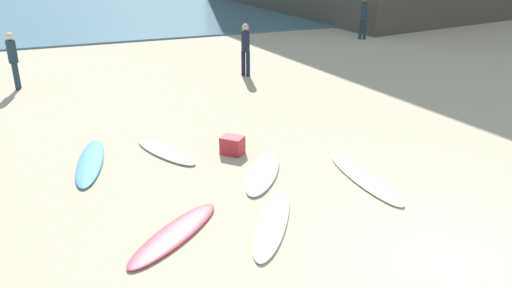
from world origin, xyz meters
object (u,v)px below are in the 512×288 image
surfboard_0 (174,234)px  beachgoer_near (246,47)px  beachgoer_far (364,16)px  surfboard_3 (166,152)px  beach_cooler (232,145)px  surfboard_2 (365,178)px  surfboard_4 (272,222)px  surfboard_5 (90,162)px  surfboard_1 (263,173)px  beachgoer_mid (13,58)px

surfboard_0 → beachgoer_near: (4.43, 8.94, 0.95)m
beachgoer_far → surfboard_3: bearing=-105.6°
beachgoer_far → beach_cooler: (-9.63, -10.23, -0.85)m
surfboard_2 → surfboard_4: 2.52m
beachgoer_far → surfboard_5: bearing=-109.5°
beachgoer_near → beachgoer_far: bearing=-92.5°
surfboard_1 → surfboard_4: 1.90m
surfboard_2 → beachgoer_far: (7.57, 12.39, 1.01)m
surfboard_1 → surfboard_3: size_ratio=1.05×
surfboard_3 → beachgoer_near: size_ratio=1.14×
surfboard_4 → beachgoer_mid: size_ratio=1.37×
surfboard_1 → surfboard_3: (-1.64, 1.77, -0.00)m
surfboard_0 → surfboard_2: surfboard_0 is taller
beachgoer_near → surfboard_5: bearing=102.6°
beachgoer_mid → beach_cooler: beachgoer_mid is taller
beachgoer_far → surfboard_4: bearing=-93.7°
beachgoer_far → beach_cooler: size_ratio=3.94×
surfboard_0 → surfboard_1: bearing=85.5°
surfboard_1 → beachgoer_mid: 9.78m
surfboard_1 → beachgoer_near: 7.73m
surfboard_0 → beachgoer_far: bearing=97.7°
surfboard_4 → surfboard_2: bearing=51.5°
surfboard_3 → beachgoer_near: (3.89, 5.56, 0.95)m
surfboard_5 → surfboard_2: bearing=-18.2°
surfboard_0 → surfboard_3: (0.54, 3.37, 0.00)m
surfboard_3 → beachgoer_mid: size_ratio=1.14×
beachgoer_mid → surfboard_5: bearing=21.4°
surfboard_0 → surfboard_2: 4.05m
surfboard_2 → beachgoer_near: size_ratio=1.43×
surfboard_4 → beachgoer_near: bearing=104.0°
surfboard_1 → beachgoer_near: bearing=105.0°
surfboard_1 → beach_cooler: 1.26m
beachgoer_far → beachgoer_near: bearing=-116.9°
surfboard_0 → surfboard_1: surfboard_1 is taller
surfboard_4 → beachgoer_mid: beachgoer_mid is taller
surfboard_5 → beachgoer_near: bearing=55.2°
surfboard_5 → beachgoer_near: 7.88m
beach_cooler → surfboard_4: bearing=-95.6°
surfboard_3 → beach_cooler: 1.51m
surfboard_3 → beachgoer_far: bearing=-163.1°
surfboard_1 → beachgoer_far: 14.84m
surfboard_0 → beachgoer_far: beachgoer_far is taller
surfboard_3 → beach_cooler: beach_cooler is taller
surfboard_3 → beachgoer_mid: beachgoer_mid is taller
beachgoer_near → beachgoer_far: beachgoer_far is taller
surfboard_0 → beachgoer_near: bearing=112.9°
surfboard_2 → beachgoer_mid: size_ratio=1.43×
surfboard_1 → surfboard_4: size_ratio=0.87×
surfboard_0 → surfboard_1: (2.18, 1.60, 0.00)m
beachgoer_far → surfboard_2: bearing=-88.3°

